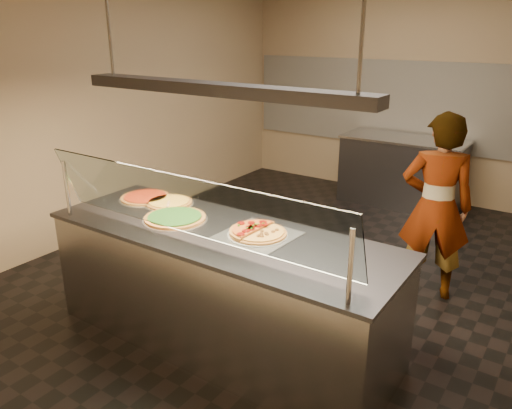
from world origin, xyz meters
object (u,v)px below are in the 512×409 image
Objects in this scene: perforated_tray at (258,234)px; pizza_spatula at (173,206)px; prep_table at (402,171)px; half_pizza_sausage at (270,235)px; half_pizza_pepperoni at (247,228)px; serving_counter at (221,288)px; heat_lamp_housing at (216,89)px; pizza_cheese at (170,202)px; worker at (436,207)px; pizza_spinach at (175,218)px; sneeze_guard at (186,207)px; pizza_tomato at (146,197)px.

pizza_spatula reaches higher than perforated_tray.
half_pizza_sausage is at bearing -85.22° from prep_table.
half_pizza_pepperoni reaches higher than pizza_spatula.
half_pizza_sausage is 3.90m from prep_table.
heat_lamp_housing is (-0.00, 0.00, 1.48)m from serving_counter.
pizza_cheese is 0.18× the size of heat_lamp_housing.
prep_table is at bearing 89.31° from serving_counter.
pizza_spatula is at bearing 22.61° from worker.
pizza_spinach is at bearing -41.74° from pizza_spatula.
half_pizza_pepperoni is at bearing 9.92° from pizza_spinach.
heat_lamp_housing is (0.43, 0.00, 1.00)m from pizza_spinach.
pizza_spatula is at bearing 176.90° from perforated_tray.
serving_counter is 6.50× the size of half_pizza_sausage.
worker reaches higher than prep_table.
heat_lamp_housing is (-0.37, -0.10, 0.99)m from half_pizza_sausage.
half_pizza_sausage reaches higher than pizza_spatula.
worker is at bearing 64.85° from half_pizza_sausage.
sneeze_guard is 4.91× the size of pizza_spinach.
half_pizza_sausage is (0.10, -0.00, 0.02)m from perforated_tray.
prep_table is (0.48, 3.96, -0.48)m from pizza_spinach.
heat_lamp_housing reaches higher than sneeze_guard.
sneeze_guard reaches higher than pizza_cheese.
sneeze_guard is 8.98× the size of pizza_spatula.
pizza_cheese is 3.83m from prep_table.
serving_counter is at bearing 0.00° from heat_lamp_housing.
sneeze_guard is 0.64m from half_pizza_sausage.
half_pizza_pepperoni is 0.78m from pizza_spatula.
perforated_tray is 0.10m from half_pizza_pepperoni.
half_pizza_sausage is at bearing -0.52° from perforated_tray.
pizza_spinach is 1.83× the size of pizza_spatula.
pizza_cheese is (-1.09, 0.14, -0.01)m from half_pizza_sausage.
pizza_cheese reaches higher than prep_table.
serving_counter is 0.79m from pizza_spatula.
sneeze_guard is 0.59m from perforated_tray.
heat_lamp_housing reaches higher than pizza_cheese.
prep_table is 4.23m from heat_lamp_housing.
serving_counter is at bearing -159.42° from perforated_tray.
half_pizza_pepperoni reaches higher than pizza_tomato.
pizza_tomato is 3.91m from prep_table.
half_pizza_sausage is 0.83× the size of pizza_spinach.
pizza_cheese is 0.25× the size of worker.
sneeze_guard is at bearing -38.00° from pizza_spinach.
half_pizza_pepperoni is 3.89m from prep_table.
half_pizza_pepperoni is 1.52× the size of pizza_spatula.
pizza_spatula reaches higher than serving_counter.
pizza_cheese is at bearing 161.82° from serving_counter.
pizza_cheese and pizza_tomato have the same top height.
half_pizza_pepperoni reaches higher than pizza_spinach.
perforated_tray is (0.27, 0.44, -0.29)m from sneeze_guard.
worker is at bearing -65.39° from prep_table.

